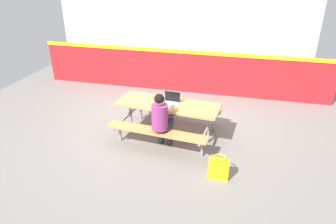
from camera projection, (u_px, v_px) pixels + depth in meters
ground_plane at (154, 134)px, 6.56m from camera, size 10.00×10.00×0.02m
accent_backdrop at (180, 47)px, 8.22m from camera, size 8.00×0.14×2.60m
picnic_table_main at (168, 111)px, 6.23m from camera, size 2.13×1.73×0.74m
student_nearer at (161, 117)px, 5.69m from camera, size 0.39×0.54×1.21m
laptop_silver at (171, 101)px, 6.16m from camera, size 0.34×0.25×0.22m
backpack_dark at (168, 106)px, 7.31m from camera, size 0.30×0.22×0.44m
tote_bag_bright at (219, 169)px, 5.12m from camera, size 0.34×0.21×0.43m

